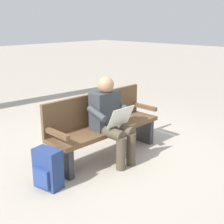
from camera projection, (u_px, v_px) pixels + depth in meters
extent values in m
plane|color=#A89E8E|center=(106.00, 155.00, 4.47)|extent=(40.00, 40.00, 0.00)
cube|color=brown|center=(106.00, 128.00, 4.35)|extent=(1.81, 0.51, 0.06)
cube|color=brown|center=(96.00, 108.00, 4.42)|extent=(1.80, 0.08, 0.45)
cube|color=brown|center=(144.00, 107.00, 4.89)|extent=(0.07, 0.48, 0.06)
cube|color=brown|center=(56.00, 133.00, 3.73)|extent=(0.07, 0.48, 0.06)
cube|color=#2D2D33|center=(141.00, 129.00, 4.96)|extent=(0.09, 0.43, 0.39)
cube|color=#2D2D33|center=(61.00, 160.00, 3.87)|extent=(0.09, 0.43, 0.39)
cube|color=#33383D|center=(105.00, 110.00, 4.18)|extent=(0.40, 0.23, 0.52)
sphere|color=#A87A5B|center=(106.00, 85.00, 4.07)|extent=(0.22, 0.22, 0.22)
cylinder|color=#4C4233|center=(121.00, 129.00, 4.18)|extent=(0.16, 0.42, 0.15)
cylinder|color=#4C4233|center=(111.00, 133.00, 4.05)|extent=(0.16, 0.42, 0.15)
cylinder|color=#4C4233|center=(131.00, 149.00, 4.12)|extent=(0.13, 0.13, 0.45)
cylinder|color=#4C4233|center=(121.00, 154.00, 3.99)|extent=(0.13, 0.13, 0.45)
cylinder|color=#33383D|center=(122.00, 107.00, 4.27)|extent=(0.10, 0.31, 0.18)
cylinder|color=#33383D|center=(97.00, 114.00, 3.95)|extent=(0.10, 0.31, 0.18)
cube|color=silver|center=(121.00, 117.00, 3.99)|extent=(0.40, 0.14, 0.27)
cube|color=navy|center=(48.00, 169.00, 3.55)|extent=(0.24, 0.35, 0.48)
cube|color=navy|center=(41.00, 178.00, 3.48)|extent=(0.08, 0.23, 0.22)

